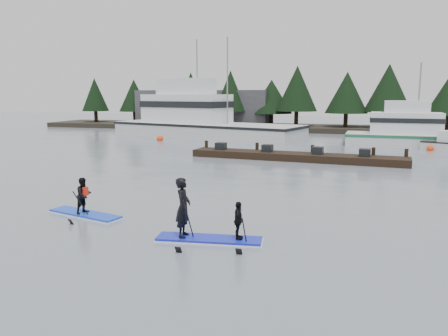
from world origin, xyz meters
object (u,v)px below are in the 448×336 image
(floating_dock, at_px, (296,157))
(paddleboard_solo, at_px, (84,202))
(fishing_boat_medium, at_px, (419,140))
(fishing_boat_large, at_px, (201,129))
(paddleboard_duo, at_px, (202,219))

(floating_dock, xyz_separation_m, paddleboard_solo, (-5.72, -16.16, 0.27))
(fishing_boat_medium, relative_size, paddleboard_solo, 4.18)
(fishing_boat_large, xyz_separation_m, paddleboard_solo, (5.97, -29.72, -0.36))
(fishing_boat_medium, bearing_deg, paddleboard_solo, -116.11)
(paddleboard_duo, bearing_deg, fishing_boat_medium, 63.66)
(fishing_boat_large, distance_m, fishing_boat_medium, 21.06)
(fishing_boat_large, xyz_separation_m, paddleboard_duo, (11.07, -31.14, -0.17))
(paddleboard_solo, bearing_deg, fishing_boat_large, 115.51)
(paddleboard_solo, relative_size, paddleboard_duo, 0.96)
(floating_dock, bearing_deg, fishing_boat_medium, 56.02)
(floating_dock, distance_m, paddleboard_solo, 17.14)
(fishing_boat_medium, xyz_separation_m, floating_dock, (-9.27, -11.53, -0.31))
(paddleboard_duo, bearing_deg, paddleboard_solo, 156.84)
(paddleboard_duo, bearing_deg, fishing_boat_large, 101.99)
(fishing_boat_large, relative_size, fishing_boat_medium, 1.61)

